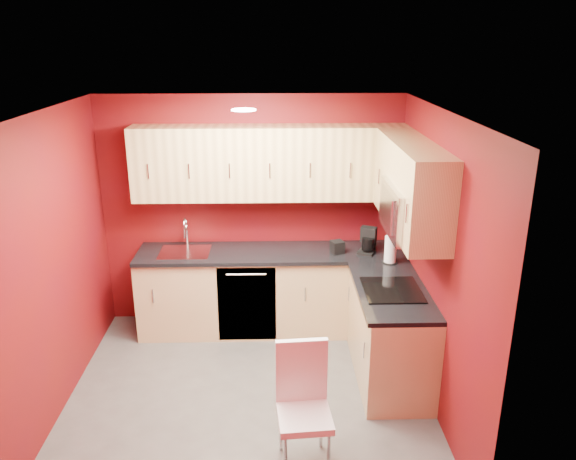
{
  "coord_description": "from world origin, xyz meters",
  "views": [
    {
      "loc": [
        0.24,
        -4.31,
        3.05
      ],
      "look_at": [
        0.36,
        0.55,
        1.37
      ],
      "focal_mm": 35.0,
      "sensor_mm": 36.0,
      "label": 1
    }
  ],
  "objects_px": {
    "sink": "(185,248)",
    "dining_chair": "(304,410)",
    "coffee_maker": "(367,241)",
    "napkin_holder": "(337,247)",
    "paper_towel": "(390,250)",
    "microwave": "(411,210)"
  },
  "relations": [
    {
      "from": "sink",
      "to": "coffee_maker",
      "type": "height_order",
      "value": "sink"
    },
    {
      "from": "microwave",
      "to": "coffee_maker",
      "type": "bearing_deg",
      "value": 102.02
    },
    {
      "from": "coffee_maker",
      "to": "dining_chair",
      "type": "relative_size",
      "value": 0.28
    },
    {
      "from": "sink",
      "to": "napkin_holder",
      "type": "relative_size",
      "value": 3.99
    },
    {
      "from": "napkin_holder",
      "to": "dining_chair",
      "type": "relative_size",
      "value": 0.14
    },
    {
      "from": "dining_chair",
      "to": "coffee_maker",
      "type": "bearing_deg",
      "value": 64.95
    },
    {
      "from": "sink",
      "to": "coffee_maker",
      "type": "bearing_deg",
      "value": -2.65
    },
    {
      "from": "napkin_holder",
      "to": "dining_chair",
      "type": "xyz_separation_m",
      "value": [
        -0.45,
        -2.01,
        -0.5
      ]
    },
    {
      "from": "sink",
      "to": "napkin_holder",
      "type": "height_order",
      "value": "sink"
    },
    {
      "from": "sink",
      "to": "paper_towel",
      "type": "bearing_deg",
      "value": -9.59
    },
    {
      "from": "napkin_holder",
      "to": "coffee_maker",
      "type": "bearing_deg",
      "value": -1.5
    },
    {
      "from": "coffee_maker",
      "to": "paper_towel",
      "type": "xyz_separation_m",
      "value": [
        0.19,
        -0.27,
        0.0
      ]
    },
    {
      "from": "microwave",
      "to": "napkin_holder",
      "type": "xyz_separation_m",
      "value": [
        -0.5,
        0.92,
        -0.68
      ]
    },
    {
      "from": "sink",
      "to": "dining_chair",
      "type": "xyz_separation_m",
      "value": [
        1.15,
        -2.09,
        -0.47
      ]
    },
    {
      "from": "microwave",
      "to": "napkin_holder",
      "type": "height_order",
      "value": "microwave"
    },
    {
      "from": "coffee_maker",
      "to": "napkin_holder",
      "type": "relative_size",
      "value": 2.05
    },
    {
      "from": "sink",
      "to": "coffee_maker",
      "type": "relative_size",
      "value": 1.95
    },
    {
      "from": "coffee_maker",
      "to": "paper_towel",
      "type": "distance_m",
      "value": 0.33
    },
    {
      "from": "microwave",
      "to": "coffee_maker",
      "type": "relative_size",
      "value": 2.85
    },
    {
      "from": "microwave",
      "to": "sink",
      "type": "bearing_deg",
      "value": 154.4
    },
    {
      "from": "sink",
      "to": "dining_chair",
      "type": "distance_m",
      "value": 2.43
    },
    {
      "from": "sink",
      "to": "microwave",
      "type": "bearing_deg",
      "value": -25.6
    }
  ]
}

